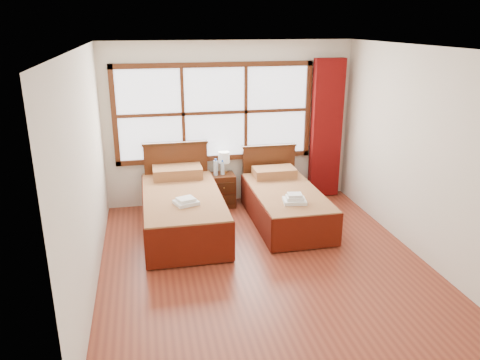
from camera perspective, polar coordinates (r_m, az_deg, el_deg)
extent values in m
plane|color=brown|center=(5.96, 2.88, -10.01)|extent=(4.50, 4.50, 0.00)
plane|color=white|center=(5.23, 3.35, 15.81)|extent=(4.50, 4.50, 0.00)
plane|color=silver|center=(7.58, -1.24, 6.85)|extent=(4.00, 0.00, 4.00)
plane|color=silver|center=(5.32, -18.21, 0.69)|extent=(0.00, 4.50, 4.50)
plane|color=silver|center=(6.26, 21.13, 2.98)|extent=(0.00, 4.50, 4.50)
cube|color=white|center=(7.48, -3.11, 8.21)|extent=(3.00, 0.02, 1.40)
cube|color=#48210F|center=(7.63, -2.99, 2.71)|extent=(3.16, 0.06, 0.08)
cube|color=#48210F|center=(7.36, -3.19, 13.86)|extent=(3.16, 0.06, 0.08)
cube|color=#48210F|center=(7.39, -15.08, 7.47)|extent=(0.08, 0.06, 1.56)
cube|color=#48210F|center=(7.83, 8.24, 8.53)|extent=(0.08, 0.06, 1.56)
cube|color=#48210F|center=(7.40, -6.96, 7.99)|extent=(0.05, 0.05, 1.40)
cube|color=#48210F|center=(7.55, 0.70, 8.34)|extent=(0.05, 0.05, 1.40)
cube|color=#48210F|center=(7.46, -3.09, 8.18)|extent=(3.00, 0.05, 0.05)
cube|color=#680B0A|center=(7.92, 10.47, 6.10)|extent=(0.50, 0.16, 2.30)
cube|color=#361A0B|center=(6.76, -6.94, -5.01)|extent=(0.96, 1.91, 0.31)
cube|color=maroon|center=(6.65, -7.04, -2.76)|extent=(1.07, 2.12, 0.26)
cube|color=#541408|center=(6.70, -11.56, -4.31)|extent=(0.03, 2.12, 0.53)
cube|color=#541408|center=(6.77, -2.46, -3.67)|extent=(0.03, 2.12, 0.53)
cube|color=#541408|center=(5.75, -6.04, -8.00)|extent=(1.07, 0.03, 0.53)
cube|color=maroon|center=(7.30, -7.64, 0.98)|extent=(0.75, 0.44, 0.17)
cube|color=#48210F|center=(7.57, -7.74, 0.55)|extent=(1.00, 0.06, 1.04)
cube|color=#361A0B|center=(7.43, -7.91, 4.44)|extent=(1.04, 0.08, 0.04)
cube|color=#361A0B|center=(7.04, 5.60, -4.14)|extent=(0.84, 1.69, 0.28)
cube|color=maroon|center=(6.94, 5.66, -2.22)|extent=(0.95, 1.87, 0.23)
cube|color=#541408|center=(6.88, 1.85, -3.57)|extent=(0.03, 1.87, 0.47)
cube|color=#541408|center=(7.14, 9.27, -2.94)|extent=(0.03, 1.87, 0.47)
cube|color=#541408|center=(6.19, 8.18, -6.42)|extent=(0.95, 0.03, 0.47)
cube|color=maroon|center=(7.50, 4.18, 0.94)|extent=(0.66, 0.39, 0.15)
cube|color=#48210F|center=(7.84, 3.51, 0.84)|extent=(0.88, 0.06, 0.92)
cube|color=#361A0B|center=(7.70, 3.58, 4.15)|extent=(0.92, 0.08, 0.04)
cube|color=#48210F|center=(7.60, -2.21, -1.23)|extent=(0.40, 0.36, 0.54)
cube|color=#361A0B|center=(7.46, -1.96, -2.50)|extent=(0.35, 0.02, 0.16)
cube|color=#361A0B|center=(7.39, -1.98, -0.95)|extent=(0.35, 0.02, 0.16)
sphere|color=olive|center=(7.45, -1.93, -2.55)|extent=(0.03, 0.03, 0.03)
sphere|color=olive|center=(7.37, -1.95, -0.99)|extent=(0.03, 0.03, 0.03)
cube|color=white|center=(6.23, -6.59, -2.73)|extent=(0.36, 0.34, 0.05)
cube|color=white|center=(6.22, -6.61, -2.37)|extent=(0.27, 0.25, 0.04)
cube|color=white|center=(6.47, 6.66, -2.54)|extent=(0.34, 0.31, 0.05)
cube|color=white|center=(6.46, 6.68, -2.16)|extent=(0.26, 0.23, 0.04)
cube|color=white|center=(6.44, 6.69, -1.82)|extent=(0.21, 0.19, 0.04)
cylinder|color=#B57F3A|center=(7.60, -1.96, 0.98)|extent=(0.11, 0.11, 0.02)
cylinder|color=#B57F3A|center=(7.57, -1.96, 1.59)|extent=(0.02, 0.02, 0.15)
cylinder|color=white|center=(7.53, -1.98, 2.79)|extent=(0.18, 0.18, 0.18)
cylinder|color=silver|center=(7.44, -2.98, 1.48)|extent=(0.07, 0.07, 0.24)
cylinder|color=#1742AC|center=(7.40, -3.00, 2.49)|extent=(0.04, 0.04, 0.03)
cylinder|color=silver|center=(7.47, -2.15, 1.45)|extent=(0.06, 0.06, 0.21)
cylinder|color=#1742AC|center=(7.44, -2.16, 2.34)|extent=(0.03, 0.03, 0.03)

